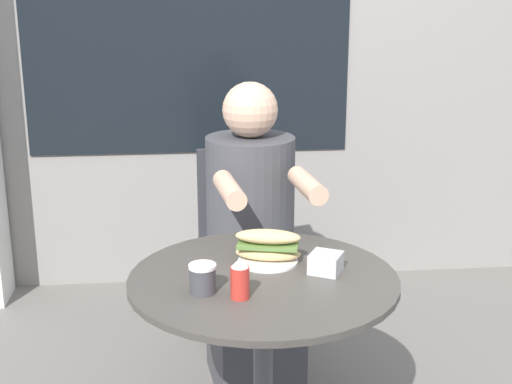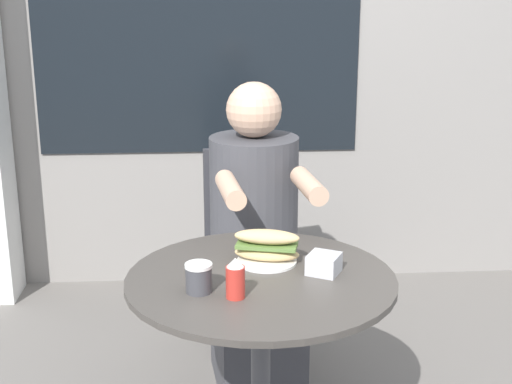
{
  "view_description": "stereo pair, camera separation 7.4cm",
  "coord_description": "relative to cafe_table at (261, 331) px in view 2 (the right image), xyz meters",
  "views": [
    {
      "loc": [
        -0.22,
        -1.96,
        1.54
      ],
      "look_at": [
        0.0,
        0.22,
        0.9
      ],
      "focal_mm": 50.0,
      "sensor_mm": 36.0,
      "label": 1
    },
    {
      "loc": [
        -0.15,
        -1.97,
        1.54
      ],
      "look_at": [
        0.0,
        0.22,
        0.9
      ],
      "focal_mm": 50.0,
      "sensor_mm": 36.0,
      "label": 2
    }
  ],
  "objects": [
    {
      "name": "drink_cup",
      "position": [
        -0.18,
        -0.1,
        0.22
      ],
      "size": [
        0.08,
        0.08,
        0.09
      ],
      "color": "#424247",
      "rests_on": "cafe_table"
    },
    {
      "name": "sandwich_on_plate",
      "position": [
        0.03,
        0.11,
        0.23
      ],
      "size": [
        0.22,
        0.19,
        0.11
      ],
      "rotation": [
        0.0,
        0.0,
        -0.24
      ],
      "color": "white",
      "rests_on": "cafe_table"
    },
    {
      "name": "condiment_bottle",
      "position": [
        -0.08,
        -0.14,
        0.24
      ],
      "size": [
        0.05,
        0.05,
        0.12
      ],
      "color": "red",
      "rests_on": "cafe_table"
    },
    {
      "name": "storefront_wall",
      "position": [
        -0.0,
        1.69,
        0.88
      ],
      "size": [
        8.0,
        0.09,
        2.8
      ],
      "color": "gray",
      "rests_on": "ground_plane"
    },
    {
      "name": "seated_diner",
      "position": [
        0.02,
        0.59,
        0.0
      ],
      "size": [
        0.39,
        0.62,
        1.2
      ],
      "rotation": [
        0.0,
        0.0,
        3.25
      ],
      "color": "#424247",
      "rests_on": "ground_plane"
    },
    {
      "name": "diner_chair",
      "position": [
        0.01,
        0.93,
        -0.0
      ],
      "size": [
        0.42,
        0.42,
        0.87
      ],
      "rotation": [
        0.0,
        0.0,
        3.25
      ],
      "color": "#333338",
      "rests_on": "ground_plane"
    },
    {
      "name": "cafe_table",
      "position": [
        0.0,
        0.0,
        0.0
      ],
      "size": [
        0.81,
        0.81,
        0.7
      ],
      "color": "#47423D",
      "rests_on": "ground_plane"
    },
    {
      "name": "napkin_box",
      "position": [
        0.19,
        0.01,
        0.21
      ],
      "size": [
        0.12,
        0.12,
        0.06
      ],
      "rotation": [
        0.0,
        0.0,
        -0.49
      ],
      "color": "silver",
      "rests_on": "cafe_table"
    }
  ]
}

